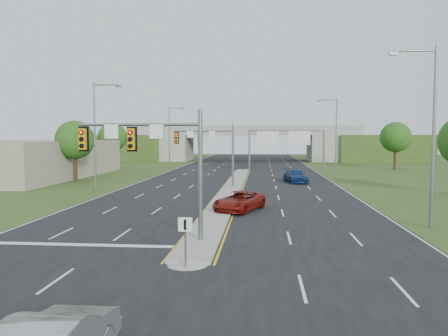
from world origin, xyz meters
TOP-DOWN VIEW (x-y plane):
  - ground at (0.00, 0.00)m, footprint 240.00×240.00m
  - road at (0.00, 35.00)m, footprint 24.00×160.00m
  - median at (0.00, 23.00)m, footprint 2.00×54.00m
  - median_nose at (0.00, -4.00)m, footprint 2.00×2.00m
  - lane_markings at (-0.60, 28.91)m, footprint 23.72×160.00m
  - signal_mast_near at (-2.26, -0.07)m, footprint 6.62×0.60m
  - signal_mast_far at (-2.26, 24.93)m, footprint 6.62×0.60m
  - keep_right_sign at (0.00, -4.53)m, footprint 0.60×0.13m
  - sign_gantry at (6.68, 44.92)m, footprint 11.58×0.44m
  - overpass at (0.00, 80.00)m, footprint 80.00×14.00m
  - lightpole_l_mid at (-13.30, 20.00)m, footprint 2.85×0.25m
  - lightpole_l_far at (-13.30, 55.00)m, footprint 2.85×0.25m
  - lightpole_r_near at (13.30, 5.00)m, footprint 2.85×0.25m
  - lightpole_r_far at (13.30, 40.00)m, footprint 2.85×0.25m
  - tree_l_near at (-20.00, 30.00)m, footprint 4.80×4.80m
  - tree_l_mid at (-24.00, 55.00)m, footprint 5.20×5.20m
  - tree_r_mid at (26.00, 55.00)m, footprint 5.20×5.20m
  - tree_back_a at (-38.00, 94.00)m, footprint 6.00×6.00m
  - tree_back_b at (-24.00, 94.00)m, footprint 5.60×5.60m
  - tree_back_c at (24.00, 94.00)m, footprint 5.60×5.60m
  - tree_back_d at (38.00, 94.00)m, footprint 6.00×6.00m
  - commercial_building at (-30.00, 35.00)m, footprint 18.00×30.00m
  - car_far_a at (1.50, 10.06)m, footprint 4.24×5.81m
  - car_far_b at (7.25, 31.20)m, footprint 3.04×5.61m

SIDE VIEW (x-z plane):
  - ground at x=0.00m, z-range 0.00..0.00m
  - road at x=0.00m, z-range 0.00..0.02m
  - lane_markings at x=-0.60m, z-range 0.02..0.03m
  - median at x=0.00m, z-range 0.02..0.18m
  - median_nose at x=0.00m, z-range 0.02..0.18m
  - car_far_a at x=1.50m, z-range 0.02..1.49m
  - car_far_b at x=7.25m, z-range 0.02..1.56m
  - keep_right_sign at x=0.00m, z-range 0.42..2.62m
  - commercial_building at x=-30.00m, z-range 0.00..5.00m
  - overpass at x=0.00m, z-range -0.50..7.60m
  - signal_mast_near at x=-2.26m, z-range 1.23..8.23m
  - signal_mast_far at x=-2.26m, z-range 1.23..8.23m
  - tree_l_near at x=-20.00m, z-range 1.38..8.98m
  - sign_gantry at x=6.68m, z-range 1.90..8.58m
  - tree_l_mid at x=-24.00m, z-range 1.44..9.57m
  - tree_r_mid at x=26.00m, z-range 1.44..9.57m
  - tree_back_b at x=-24.00m, z-range 1.35..9.67m
  - tree_back_c at x=24.00m, z-range 1.35..9.67m
  - tree_back_a at x=-38.00m, z-range 1.41..10.26m
  - tree_back_d at x=38.00m, z-range 1.41..10.26m
  - lightpole_l_mid at x=-13.30m, z-range 0.60..11.60m
  - lightpole_l_far at x=-13.30m, z-range 0.60..11.60m
  - lightpole_r_near at x=13.30m, z-range 0.60..11.60m
  - lightpole_r_far at x=13.30m, z-range 0.60..11.60m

